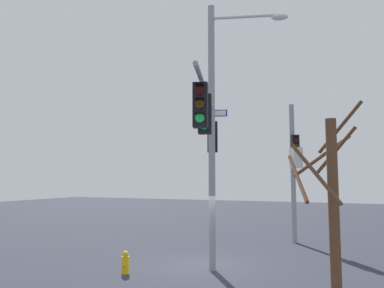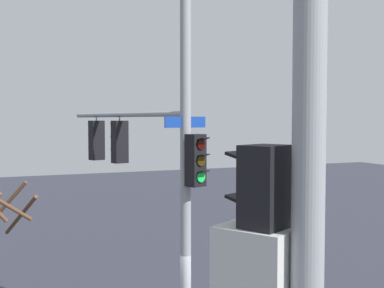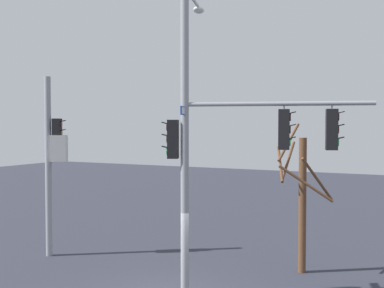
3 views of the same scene
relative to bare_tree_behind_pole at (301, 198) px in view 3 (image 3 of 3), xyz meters
name	(u,v)px [view 3 (image 3 of 3)]	position (x,y,z in m)	size (l,w,h in m)	color
main_signal_pole_assembly	(219,123)	(1.47, 3.58, 2.50)	(5.87, 3.19, 9.32)	gray
secondary_pole_assembly	(53,155)	(8.96, 2.10, 1.31)	(0.84, 0.69, 6.83)	gray
bare_tree_behind_pole	(301,198)	(0.00, 0.00, 0.00)	(2.16, 1.92, 5.06)	brown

